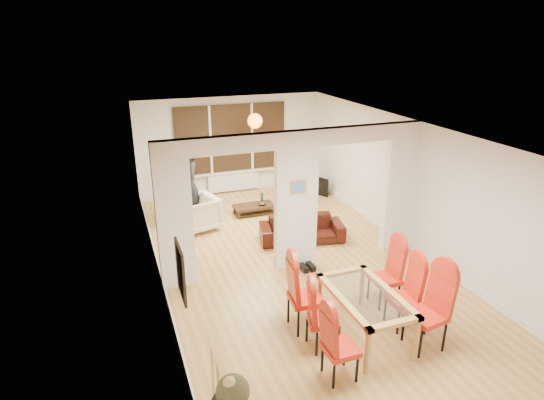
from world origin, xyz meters
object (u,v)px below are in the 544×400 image
person (190,186)px  bowl (262,204)px  dining_chair_lb (323,315)px  dining_chair_rb (403,295)px  dining_chair_rc (385,274)px  dining_chair_ra (426,310)px  television (313,185)px  armchair (198,213)px  bottle (262,198)px  sofa (302,229)px  dining_chair_la (341,344)px  dining_table (364,315)px  coffee_table (254,209)px  dining_chair_lc (306,293)px

person → bowl: (1.69, -0.11, -0.64)m
dining_chair_lb → dining_chair_rb: bearing=16.1°
person → dining_chair_rc: bearing=26.1°
dining_chair_ra → television: size_ratio=1.35×
armchair → bottle: armchair is taller
dining_chair_lb → sofa: bearing=86.0°
sofa → dining_chair_la: bearing=-95.1°
dining_chair_rb → armchair: 5.08m
dining_table → bottle: size_ratio=5.48×
dining_table → sofa: dining_table is taller
dining_chair_rc → coffee_table: size_ratio=1.09×
dining_chair_lc → television: dining_chair_lc is taller
dining_chair_la → dining_chair_rc: (1.47, 1.26, 0.02)m
bottle → sofa: bearing=-81.6°
sofa → dining_chair_ra: bearing=-74.9°
dining_chair_la → dining_chair_rb: 1.54m
dining_table → person: size_ratio=0.85×
person → bottle: size_ratio=6.47×
dining_chair_ra → person: 6.00m
bowl → dining_table: bearing=-91.5°
dining_chair_ra → sofa: size_ratio=0.67×
television → dining_chair_rb: bearing=145.5°
dining_chair_rc → television: dining_chair_rc is taller
dining_chair_lb → sofa: 3.48m
dining_table → dining_chair_lb: bearing=-179.8°
person → dining_chair_lb: bearing=8.6°
coffee_table → bottle: size_ratio=3.57×
dining_chair_lb → dining_chair_rc: dining_chair_rc is taller
dining_chair_lb → coffee_table: 5.08m
sofa → bottle: bearing=110.1°
bottle → television: bearing=22.2°
dining_chair_rc → sofa: (-0.30, 2.65, -0.28)m
armchair → bowl: (1.64, 0.34, -0.13)m
dining_chair_la → armchair: 5.30m
dining_chair_lb → coffee_table: bearing=97.8°
bowl → sofa: bearing=-79.4°
dining_chair_rb → sofa: (-0.22, 3.25, -0.27)m
coffee_table → armchair: bearing=-164.4°
dining_chair_lb → armchair: bearing=115.1°
dining_chair_rc → bottle: (-0.57, 4.48, -0.17)m
dining_chair_rb → dining_chair_ra: bearing=-85.5°
dining_chair_rb → television: (1.23, 5.78, -0.28)m
armchair → coffee_table: armchair is taller
person → television: 3.59m
bowl → bottle: bearing=73.3°
television → bowl: size_ratio=4.45×
dining_chair_rc → dining_chair_lb: bearing=-155.0°
dining_chair_la → bottle: bearing=80.3°
sofa → armchair: 2.37m
dining_chair_ra → sofa: (-0.23, 3.77, -0.33)m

